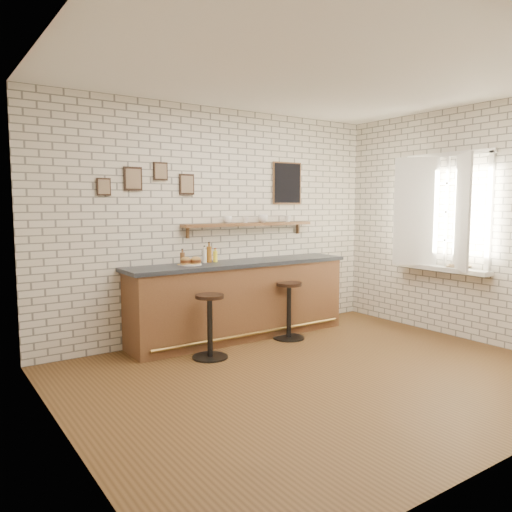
{
  "coord_description": "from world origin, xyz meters",
  "views": [
    {
      "loc": [
        -3.36,
        -3.73,
        1.76
      ],
      "look_at": [
        -0.18,
        0.9,
        1.17
      ],
      "focal_mm": 35.0,
      "sensor_mm": 36.0,
      "label": 1
    }
  ],
  "objects_px": {
    "shelf_cup_a": "(228,220)",
    "shelf_cup_c": "(263,219)",
    "bitters_bottle_white": "(205,256)",
    "condiment_bottle_yellow": "(215,256)",
    "bar_stool_right": "(289,309)",
    "bitters_bottle_brown": "(182,258)",
    "book_lower": "(455,267)",
    "book_upper": "(456,266)",
    "ciabatta_sandwich": "(191,261)",
    "sandwich_plate": "(190,265)",
    "shelf_cup_d": "(288,219)",
    "bar_counter": "(240,299)",
    "shelf_cup_b": "(245,220)",
    "bar_stool_left": "(210,324)",
    "bitters_bottle_amber": "(209,254)"
  },
  "relations": [
    {
      "from": "shelf_cup_a",
      "to": "shelf_cup_c",
      "type": "xyz_separation_m",
      "value": [
        0.57,
        0.0,
        0.01
      ]
    },
    {
      "from": "bitters_bottle_white",
      "to": "condiment_bottle_yellow",
      "type": "bearing_deg",
      "value": 0.0
    },
    {
      "from": "bitters_bottle_white",
      "to": "bar_stool_right",
      "type": "bearing_deg",
      "value": -30.01
    },
    {
      "from": "bitters_bottle_brown",
      "to": "bar_stool_right",
      "type": "relative_size",
      "value": 0.26
    },
    {
      "from": "condiment_bottle_yellow",
      "to": "book_lower",
      "type": "xyz_separation_m",
      "value": [
        2.56,
        -1.75,
        -0.14
      ]
    },
    {
      "from": "book_lower",
      "to": "book_upper",
      "type": "xyz_separation_m",
      "value": [
        0.0,
        -0.01,
        0.02
      ]
    },
    {
      "from": "ciabatta_sandwich",
      "to": "bitters_bottle_white",
      "type": "xyz_separation_m",
      "value": [
        0.25,
        0.11,
        0.03
      ]
    },
    {
      "from": "ciabatta_sandwich",
      "to": "book_upper",
      "type": "xyz_separation_m",
      "value": [
        2.97,
        -1.65,
        -0.1
      ]
    },
    {
      "from": "shelf_cup_a",
      "to": "bitters_bottle_white",
      "type": "bearing_deg",
      "value": 155.81
    },
    {
      "from": "sandwich_plate",
      "to": "bar_stool_right",
      "type": "distance_m",
      "value": 1.42
    },
    {
      "from": "shelf_cup_d",
      "to": "book_upper",
      "type": "xyz_separation_m",
      "value": [
        1.33,
        -1.83,
        -0.58
      ]
    },
    {
      "from": "bar_counter",
      "to": "shelf_cup_b",
      "type": "relative_size",
      "value": 34.73
    },
    {
      "from": "shelf_cup_a",
      "to": "shelf_cup_d",
      "type": "bearing_deg",
      "value": -33.52
    },
    {
      "from": "ciabatta_sandwich",
      "to": "bar_stool_left",
      "type": "height_order",
      "value": "ciabatta_sandwich"
    },
    {
      "from": "condiment_bottle_yellow",
      "to": "bitters_bottle_brown",
      "type": "bearing_deg",
      "value": -180.0
    },
    {
      "from": "bitters_bottle_white",
      "to": "shelf_cup_c",
      "type": "xyz_separation_m",
      "value": [
        0.96,
        0.06,
        0.46
      ]
    },
    {
      "from": "sandwich_plate",
      "to": "shelf_cup_b",
      "type": "xyz_separation_m",
      "value": [
        0.93,
        0.18,
        0.53
      ]
    },
    {
      "from": "bar_stool_right",
      "to": "shelf_cup_b",
      "type": "distance_m",
      "value": 1.32
    },
    {
      "from": "condiment_bottle_yellow",
      "to": "shelf_cup_b",
      "type": "distance_m",
      "value": 0.69
    },
    {
      "from": "shelf_cup_c",
      "to": "ciabatta_sandwich",
      "type": "bearing_deg",
      "value": 127.64
    },
    {
      "from": "bar_stool_left",
      "to": "bar_stool_right",
      "type": "distance_m",
      "value": 1.27
    },
    {
      "from": "shelf_cup_b",
      "to": "bar_stool_left",
      "type": "bearing_deg",
      "value": -175.84
    },
    {
      "from": "sandwich_plate",
      "to": "bitters_bottle_brown",
      "type": "xyz_separation_m",
      "value": [
        -0.05,
        0.11,
        0.07
      ]
    },
    {
      "from": "shelf_cup_c",
      "to": "book_lower",
      "type": "xyz_separation_m",
      "value": [
        1.76,
        -1.82,
        -0.61
      ]
    },
    {
      "from": "bar_stool_right",
      "to": "shelf_cup_a",
      "type": "distance_m",
      "value": 1.42
    },
    {
      "from": "bar_stool_right",
      "to": "sandwich_plate",
      "type": "bearing_deg",
      "value": 160.34
    },
    {
      "from": "bar_stool_left",
      "to": "shelf_cup_c",
      "type": "height_order",
      "value": "shelf_cup_c"
    },
    {
      "from": "bitters_bottle_brown",
      "to": "condiment_bottle_yellow",
      "type": "bearing_deg",
      "value": 0.0
    },
    {
      "from": "book_lower",
      "to": "bitters_bottle_brown",
      "type": "bearing_deg",
      "value": 126.31
    },
    {
      "from": "ciabatta_sandwich",
      "to": "bar_stool_right",
      "type": "bearing_deg",
      "value": -19.84
    },
    {
      "from": "sandwich_plate",
      "to": "shelf_cup_d",
      "type": "xyz_separation_m",
      "value": [
        1.65,
        0.18,
        0.53
      ]
    },
    {
      "from": "bitters_bottle_brown",
      "to": "book_lower",
      "type": "height_order",
      "value": "bitters_bottle_brown"
    },
    {
      "from": "condiment_bottle_yellow",
      "to": "shelf_cup_b",
      "type": "xyz_separation_m",
      "value": [
        0.51,
        0.06,
        0.46
      ]
    },
    {
      "from": "bitters_bottle_brown",
      "to": "bitters_bottle_white",
      "type": "height_order",
      "value": "bitters_bottle_white"
    },
    {
      "from": "bar_stool_left",
      "to": "bar_stool_right",
      "type": "relative_size",
      "value": 0.99
    },
    {
      "from": "book_upper",
      "to": "bitters_bottle_brown",
      "type": "bearing_deg",
      "value": 160.95
    },
    {
      "from": "bar_counter",
      "to": "bar_stool_left",
      "type": "relative_size",
      "value": 4.22
    },
    {
      "from": "bar_counter",
      "to": "sandwich_plate",
      "type": "relative_size",
      "value": 11.07
    },
    {
      "from": "bar_counter",
      "to": "shelf_cup_c",
      "type": "distance_m",
      "value": 1.18
    },
    {
      "from": "book_lower",
      "to": "bitters_bottle_amber",
      "type": "bearing_deg",
      "value": 122.89
    },
    {
      "from": "ciabatta_sandwich",
      "to": "book_lower",
      "type": "relative_size",
      "value": 1.19
    },
    {
      "from": "shelf_cup_d",
      "to": "book_upper",
      "type": "height_order",
      "value": "shelf_cup_d"
    },
    {
      "from": "shelf_cup_c",
      "to": "shelf_cup_a",
      "type": "bearing_deg",
      "value": 119.36
    },
    {
      "from": "bar_counter",
      "to": "bitters_bottle_brown",
      "type": "xyz_separation_m",
      "value": [
        -0.76,
        0.14,
        0.58
      ]
    },
    {
      "from": "bitters_bottle_brown",
      "to": "condiment_bottle_yellow",
      "type": "distance_m",
      "value": 0.47
    },
    {
      "from": "condiment_bottle_yellow",
      "to": "bar_stool_left",
      "type": "bearing_deg",
      "value": -124.44
    },
    {
      "from": "shelf_cup_d",
      "to": "book_upper",
      "type": "relative_size",
      "value": 0.38
    },
    {
      "from": "sandwich_plate",
      "to": "bitters_bottle_amber",
      "type": "xyz_separation_m",
      "value": [
        0.33,
        0.11,
        0.1
      ]
    },
    {
      "from": "bar_stool_left",
      "to": "bar_stool_right",
      "type": "height_order",
      "value": "bar_stool_right"
    },
    {
      "from": "bitters_bottle_amber",
      "to": "bar_stool_left",
      "type": "height_order",
      "value": "bitters_bottle_amber"
    }
  ]
}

